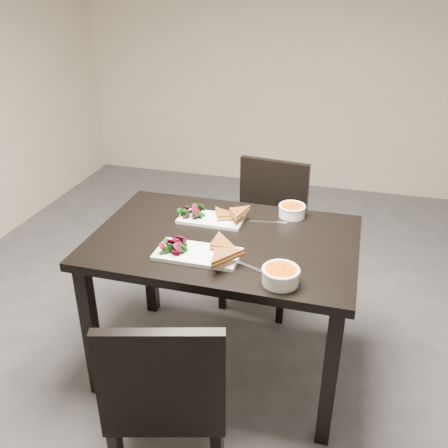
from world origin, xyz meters
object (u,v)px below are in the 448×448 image
Objects in this scene: plate_near at (197,254)px; soup_bowl_far at (292,210)px; table at (224,256)px; soup_bowl_near at (281,275)px; plate_far at (211,219)px; chair_far at (267,224)px; chair_near at (167,392)px.

soup_bowl_far reaches higher than plate_near.
soup_bowl_near reaches higher than table.
soup_bowl_far is (0.37, 0.16, 0.03)m from plate_far.
plate_far is (-0.42, 0.45, -0.03)m from soup_bowl_near.
plate_near is at bearing -82.67° from plate_far.
chair_far is (0.07, 0.70, -0.17)m from table.
table is 0.43m from soup_bowl_far.
plate_near is (-0.07, -0.19, 0.11)m from table.
chair_far reaches higher than soup_bowl_near.
plate_near is 2.39× the size of soup_bowl_near.
soup_bowl_near is at bearing -69.68° from chair_far.
plate_far is (-0.18, -0.55, 0.27)m from chair_far.
chair_near is at bearing -105.61° from soup_bowl_far.
table is 0.21m from plate_far.
plate_near is at bearing -109.23° from table.
chair_near reaches higher than plate_far.
chair_far is at bearing 84.23° from table.
table is 0.23m from plate_near.
plate_far is (-0.11, 0.15, 0.11)m from table.
table is at bearing -54.15° from plate_far.
table is at bearing 72.79° from chair_near.
chair_near is at bearing -83.90° from plate_far.
soup_bowl_near is at bearing -43.64° from table.
chair_far reaches higher than plate_near.
chair_far is 5.69× the size of soup_bowl_near.
plate_near is 2.67× the size of soup_bowl_far.
soup_bowl_near is (0.37, -0.11, 0.03)m from plate_near.
plate_near is 0.34m from plate_far.
soup_bowl_far reaches higher than plate_far.
chair_near is at bearing -91.44° from table.
chair_near reaches higher than soup_bowl_near.
plate_near reaches higher than plate_far.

